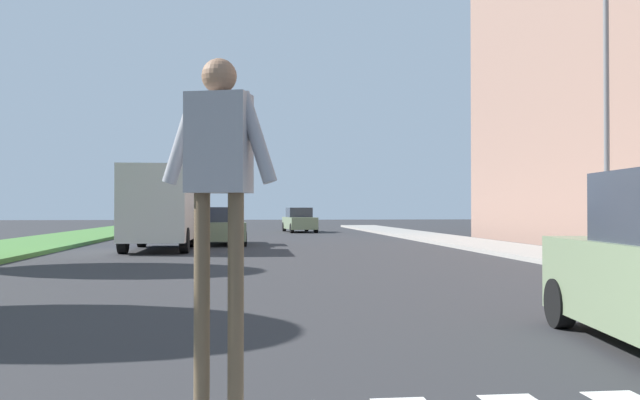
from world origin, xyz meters
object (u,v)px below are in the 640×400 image
Objects in this scene: sedan_distant at (299,221)px; pedestrian_performer at (219,191)px; street_lamp_right at (603,91)px; truck_box_delivery at (161,207)px; sedan_midblock at (224,227)px.

pedestrian_performer is at bearing -95.24° from sedan_distant.
pedestrian_performer is (-9.28, -11.91, -2.93)m from street_lamp_right.
pedestrian_performer is 0.54× the size of sedan_distant.
pedestrian_performer is 21.59m from truck_box_delivery.
truck_box_delivery reaches higher than sedan_midblock.
truck_box_delivery is (-2.23, -3.78, 0.87)m from sedan_midblock.
truck_box_delivery is at bearing 142.48° from street_lamp_right.
street_lamp_right is 1.63× the size of sedan_distant.
sedan_distant reaches higher than sedan_midblock.
sedan_distant is at bearing 101.03° from street_lamp_right.
pedestrian_performer reaches higher than sedan_distant.
sedan_midblock is at bearing -106.49° from sedan_distant.
pedestrian_performer reaches higher than sedan_midblock.
sedan_distant is (3.71, 40.45, -0.89)m from pedestrian_performer.
truck_box_delivery is (-6.76, -19.08, 0.86)m from sedan_distant.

